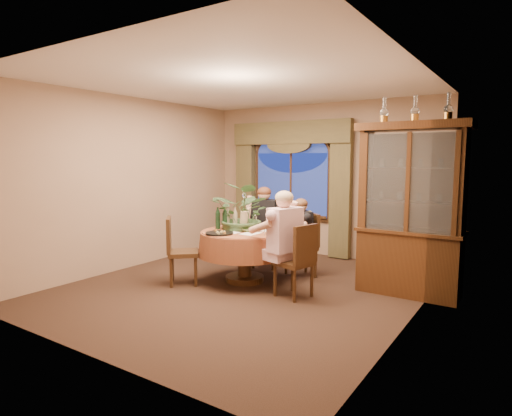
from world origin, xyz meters
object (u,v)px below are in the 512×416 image
Objects in this scene: oil_lamp_center at (415,109)px; wine_bottle_3 at (218,218)px; chair_back at (267,239)px; centerpiece_plant at (244,189)px; olive_bowl at (247,230)px; china_cabinet at (411,210)px; chair_front_left at (183,251)px; oil_lamp_left at (384,110)px; chair_right at (294,261)px; wine_bottle_1 at (225,218)px; person_pink at (285,244)px; wine_bottle_0 at (227,217)px; dining_table at (245,256)px; stoneware_vase at (244,221)px; person_back at (265,227)px; oil_lamp_right at (448,106)px; person_scarf at (302,238)px; wine_bottle_2 at (235,218)px; chair_back_right at (301,245)px.

oil_lamp_center is 3.11m from wine_bottle_3.
chair_back is 1.14m from centerpiece_plant.
olive_bowl is at bearing -44.99° from centerpiece_plant.
china_cabinet is 2.36× the size of chair_front_left.
wine_bottle_3 is at bearing -160.93° from oil_lamp_left.
wine_bottle_1 is at bearing 95.16° from chair_right.
wine_bottle_3 reaches higher than chair_front_left.
chair_front_left is at bearing 120.13° from person_pink.
person_pink is 4.22× the size of wine_bottle_1.
centerpiece_plant is at bearing 14.24° from wine_bottle_0.
wine_bottle_3 is at bearing -171.07° from dining_table.
oil_lamp_left reaches higher than chair_back.
china_cabinet is (2.17, 0.70, 0.76)m from dining_table.
chair_right is 0.95× the size of centerpiece_plant.
wine_bottle_1 is at bearing -153.05° from stoneware_vase.
oil_lamp_left reaches higher than wine_bottle_0.
oil_lamp_left is 0.35× the size of chair_back.
chair_front_left is at bearing -138.05° from dining_table.
wine_bottle_0 is (0.29, 0.66, 0.44)m from chair_front_left.
chair_front_left is at bearing -143.10° from olive_bowl.
wine_bottle_0 is at bearing 66.12° from person_back.
wine_bottle_1 is at bearing -163.63° from oil_lamp_center.
olive_bowl is (-2.48, -0.74, -1.66)m from oil_lamp_right.
person_back is 0.84m from person_scarf.
dining_table is at bearing -16.21° from wine_bottle_2.
china_cabinet is at bearing 180.00° from oil_lamp_right.
oil_lamp_left is 2.24m from centerpiece_plant.
oil_lamp_center is 2.49m from chair_right.
wine_bottle_1 is at bearing -142.98° from centerpiece_plant.
chair_front_left is 0.69× the size of person_pink.
wine_bottle_0 is (-0.44, 0.11, 0.14)m from olive_bowl.
chair_right is at bearing 60.97° from chair_front_left.
stoneware_vase is at bearing 137.70° from olive_bowl.
china_cabinet is 2.24m from olive_bowl.
oil_lamp_center reaches higher than chair_right.
oil_lamp_left is 0.28× the size of person_scarf.
person_pink is at bearing 120.32° from chair_back.
person_pink is (-1.34, -0.95, -0.44)m from china_cabinet.
centerpiece_plant is at bearing 79.08° from chair_back_right.
wine_bottle_2 reaches higher than stoneware_vase.
oil_lamp_center is 2.53m from chair_back_right.
wine_bottle_1 is (-0.89, -0.74, 0.44)m from chair_back_right.
olive_bowl is (-0.51, -0.71, 0.17)m from person_scarf.
chair_back_right is at bearing 51.35° from dining_table.
oil_lamp_center is 0.34× the size of centerpiece_plant.
person_pink is at bearing -17.46° from dining_table.
chair_front_left is at bearing 59.74° from person_back.
chair_right is at bearing -143.10° from china_cabinet.
china_cabinet is 6.86× the size of wine_bottle_1.
person_scarf reaches higher than chair_back.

